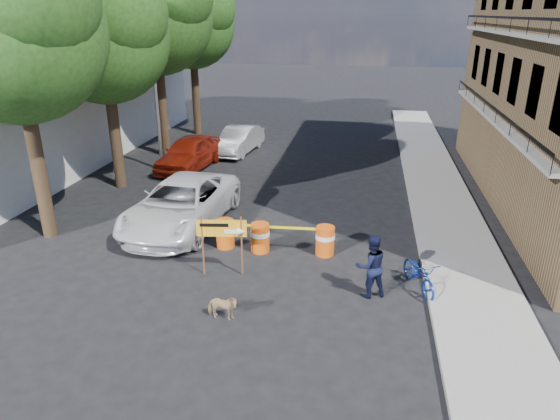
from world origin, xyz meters
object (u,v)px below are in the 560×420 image
at_px(bicycle, 421,260).
at_px(detour_sign, 228,233).
at_px(barrel_mid_right, 260,237).
at_px(sedan_silver, 239,140).
at_px(barrel_far_left, 142,230).
at_px(pedestrian, 371,266).
at_px(barrel_mid_left, 225,233).
at_px(dog, 222,307).
at_px(suv_white, 181,204).
at_px(sedan_red, 189,153).
at_px(barrel_far_right, 325,240).

bearing_deg(bicycle, detour_sign, 159.79).
relative_size(barrel_mid_right, sedan_silver, 0.22).
bearing_deg(barrel_far_left, barrel_mid_right, 1.88).
height_order(detour_sign, pedestrian, detour_sign).
distance_m(barrel_mid_right, bicycle, 4.83).
distance_m(barrel_far_left, barrel_mid_left, 2.65).
distance_m(dog, suv_white, 5.97).
xyz_separation_m(suv_white, sedan_silver, (-0.46, 9.62, -0.12)).
height_order(sedan_red, sedan_silver, sedan_red).
distance_m(dog, sedan_silver, 15.20).
xyz_separation_m(barrel_far_left, suv_white, (0.74, 1.59, 0.32)).
xyz_separation_m(pedestrian, dog, (-3.42, -1.72, -0.52)).
bearing_deg(detour_sign, bicycle, -7.03).
height_order(barrel_far_right, dog, barrel_far_right).
distance_m(suv_white, sedan_red, 6.76).
relative_size(dog, suv_white, 0.14).
bearing_deg(barrel_mid_right, barrel_far_left, -178.12).
relative_size(barrel_far_right, suv_white, 0.16).
bearing_deg(suv_white, barrel_far_right, -11.41).
distance_m(barrel_mid_left, barrel_mid_right, 1.13).
height_order(detour_sign, sedan_silver, detour_sign).
xyz_separation_m(detour_sign, pedestrian, (3.84, -0.42, -0.43)).
relative_size(barrel_far_right, bicycle, 0.52).
bearing_deg(detour_sign, barrel_far_right, 26.30).
distance_m(barrel_far_left, dog, 5.13).
bearing_deg(detour_sign, pedestrian, -14.34).
bearing_deg(barrel_far_left, suv_white, 64.91).
bearing_deg(detour_sign, dog, -87.08).
bearing_deg(suv_white, dog, -57.11).
bearing_deg(pedestrian, sedan_silver, -85.57).
distance_m(barrel_far_left, suv_white, 1.78).
height_order(barrel_mid_left, dog, barrel_mid_left).
height_order(dog, suv_white, suv_white).
relative_size(barrel_far_left, barrel_mid_right, 1.00).
height_order(dog, sedan_silver, sedan_silver).
distance_m(barrel_mid_left, pedestrian, 4.93).
height_order(detour_sign, sedan_red, detour_sign).
xyz_separation_m(barrel_far_left, pedestrian, (7.07, -1.89, 0.38)).
bearing_deg(detour_sign, suv_white, 121.03).
height_order(pedestrian, dog, pedestrian).
bearing_deg(pedestrian, barrel_far_left, -37.95).
height_order(barrel_far_left, barrel_mid_right, same).
relative_size(bicycle, suv_white, 0.30).
xyz_separation_m(barrel_far_right, sedan_silver, (-5.46, 10.97, 0.20)).
height_order(detour_sign, suv_white, detour_sign).
distance_m(barrel_far_left, barrel_far_right, 5.74).
height_order(barrel_far_right, bicycle, bicycle).
xyz_separation_m(barrel_mid_left, barrel_far_right, (3.09, 0.01, 0.00)).
distance_m(bicycle, sedan_red, 13.45).
distance_m(suv_white, sedan_silver, 9.64).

